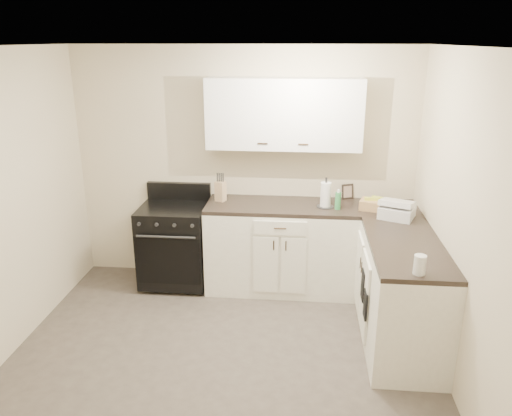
# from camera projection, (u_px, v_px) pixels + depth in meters

# --- Properties ---
(floor) EXTENTS (3.60, 3.60, 0.00)m
(floor) POSITION_uv_depth(u_px,v_px,m) (219.00, 371.00, 4.03)
(floor) COLOR #473F38
(floor) RESTS_ON ground
(ceiling) EXTENTS (3.60, 3.60, 0.00)m
(ceiling) POSITION_uv_depth(u_px,v_px,m) (210.00, 47.00, 3.23)
(ceiling) COLOR white
(ceiling) RESTS_ON wall_back
(wall_back) EXTENTS (3.60, 0.00, 3.60)m
(wall_back) POSITION_uv_depth(u_px,v_px,m) (244.00, 167.00, 5.33)
(wall_back) COLOR beige
(wall_back) RESTS_ON ground
(wall_right) EXTENTS (0.00, 3.60, 3.60)m
(wall_right) POSITION_uv_depth(u_px,v_px,m) (470.00, 236.00, 3.47)
(wall_right) COLOR beige
(wall_right) RESTS_ON ground
(wall_front) EXTENTS (3.60, 0.00, 3.60)m
(wall_front) POSITION_uv_depth(u_px,v_px,m) (135.00, 392.00, 1.93)
(wall_front) COLOR beige
(wall_front) RESTS_ON ground
(base_cabinets_back) EXTENTS (1.55, 0.60, 0.90)m
(base_cabinets_back) POSITION_uv_depth(u_px,v_px,m) (281.00, 248.00, 5.26)
(base_cabinets_back) COLOR white
(base_cabinets_back) RESTS_ON floor
(base_cabinets_right) EXTENTS (0.60, 1.90, 0.90)m
(base_cabinets_right) POSITION_uv_depth(u_px,v_px,m) (395.00, 281.00, 4.55)
(base_cabinets_right) COLOR white
(base_cabinets_right) RESTS_ON floor
(countertop_back) EXTENTS (1.55, 0.60, 0.04)m
(countertop_back) POSITION_uv_depth(u_px,v_px,m) (282.00, 206.00, 5.11)
(countertop_back) COLOR black
(countertop_back) RESTS_ON base_cabinets_back
(countertop_right) EXTENTS (0.60, 1.90, 0.04)m
(countertop_right) POSITION_uv_depth(u_px,v_px,m) (400.00, 233.00, 4.40)
(countertop_right) COLOR black
(countertop_right) RESTS_ON base_cabinets_right
(upper_cabinets) EXTENTS (1.55, 0.30, 0.70)m
(upper_cabinets) POSITION_uv_depth(u_px,v_px,m) (284.00, 114.00, 4.96)
(upper_cabinets) COLOR white
(upper_cabinets) RESTS_ON wall_back
(stove) EXTENTS (0.70, 0.60, 0.84)m
(stove) POSITION_uv_depth(u_px,v_px,m) (175.00, 244.00, 5.34)
(stove) COLOR black
(stove) RESTS_ON floor
(knife_block) EXTENTS (0.12, 0.12, 0.21)m
(knife_block) POSITION_uv_depth(u_px,v_px,m) (221.00, 191.00, 5.18)
(knife_block) COLOR tan
(knife_block) RESTS_ON countertop_back
(paper_towel) EXTENTS (0.12, 0.12, 0.26)m
(paper_towel) POSITION_uv_depth(u_px,v_px,m) (326.00, 195.00, 4.99)
(paper_towel) COLOR white
(paper_towel) RESTS_ON countertop_back
(soap_bottle) EXTENTS (0.07, 0.07, 0.17)m
(soap_bottle) POSITION_uv_depth(u_px,v_px,m) (338.00, 201.00, 4.94)
(soap_bottle) COLOR #39954C
(soap_bottle) RESTS_ON countertop_back
(picture_frame) EXTENTS (0.13, 0.08, 0.16)m
(picture_frame) POSITION_uv_depth(u_px,v_px,m) (348.00, 191.00, 5.26)
(picture_frame) COLOR black
(picture_frame) RESTS_ON countertop_back
(wicker_basket) EXTENTS (0.33, 0.27, 0.10)m
(wicker_basket) POSITION_uv_depth(u_px,v_px,m) (375.00, 205.00, 4.93)
(wicker_basket) COLOR tan
(wicker_basket) RESTS_ON countertop_right
(countertop_grill) EXTENTS (0.39, 0.38, 0.11)m
(countertop_grill) POSITION_uv_depth(u_px,v_px,m) (397.00, 212.00, 4.72)
(countertop_grill) COLOR silver
(countertop_grill) RESTS_ON countertop_right
(glass_jar) EXTENTS (0.10, 0.10, 0.15)m
(glass_jar) POSITION_uv_depth(u_px,v_px,m) (420.00, 265.00, 3.57)
(glass_jar) COLOR silver
(glass_jar) RESTS_ON countertop_right
(oven_mitt_near) EXTENTS (0.02, 0.14, 0.24)m
(oven_mitt_near) POSITION_uv_depth(u_px,v_px,m) (365.00, 305.00, 4.13)
(oven_mitt_near) COLOR black
(oven_mitt_near) RESTS_ON base_cabinets_right
(oven_mitt_far) EXTENTS (0.02, 0.15, 0.27)m
(oven_mitt_far) POSITION_uv_depth(u_px,v_px,m) (363.00, 285.00, 4.31)
(oven_mitt_far) COLOR black
(oven_mitt_far) RESTS_ON base_cabinets_right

